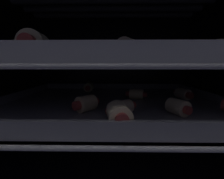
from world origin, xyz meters
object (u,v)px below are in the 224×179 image
(pig_in_blanket_lower_4, at_px, (89,87))
(pig_in_blanket_lower_5, at_px, (178,107))
(pig_in_blanket_upper_2, at_px, (110,56))
(pig_in_blanket_upper_3, at_px, (143,57))
(pig_in_blanket_upper_9, at_px, (34,44))
(pig_in_blanket_upper_10, at_px, (129,52))
(pig_in_blanket_lower_6, at_px, (183,94))
(baking_tray_upper, at_px, (112,61))
(pig_in_blanket_upper_4, at_px, (128,48))
(pig_in_blanket_upper_1, at_px, (97,55))
(baking_tray_lower, at_px, (112,101))
(pig_in_blanket_lower_3, at_px, (119,114))
(heating_element, at_px, (112,0))
(pig_in_blanket_lower_0, at_px, (86,103))
(pig_in_blanket_lower_7, at_px, (121,108))
(pig_in_blanket_lower_1, at_px, (136,94))
(pig_in_blanket_upper_7, at_px, (62,54))
(pig_in_blanket_upper_0, at_px, (41,54))
(oven_rack_upper, at_px, (112,65))
(oven_rack_lower, at_px, (112,105))
(pig_in_blanket_upper_8, at_px, (62,52))
(pig_in_blanket_upper_6, at_px, (99,53))

(pig_in_blanket_lower_4, bearing_deg, pig_in_blanket_lower_5, -49.50)
(pig_in_blanket_upper_2, xyz_separation_m, pig_in_blanket_upper_3, (0.10, 0.00, -0.00))
(pig_in_blanket_upper_9, relative_size, pig_in_blanket_upper_10, 0.83)
(pig_in_blanket_lower_4, height_order, pig_in_blanket_lower_6, pig_in_blanket_lower_4)
(baking_tray_upper, height_order, pig_in_blanket_upper_4, pig_in_blanket_upper_4)
(pig_in_blanket_upper_1, height_order, pig_in_blanket_upper_10, same)
(baking_tray_lower, xyz_separation_m, pig_in_blanket_lower_4, (-0.08, 0.12, 0.02))
(pig_in_blanket_lower_3, height_order, pig_in_blanket_lower_4, pig_in_blanket_lower_3)
(pig_in_blanket_upper_9, bearing_deg, pig_in_blanket_lower_3, -1.45)
(heating_element, relative_size, pig_in_blanket_lower_0, 8.96)
(pig_in_blanket_lower_7, bearing_deg, baking_tray_lower, 98.77)
(pig_in_blanket_lower_0, distance_m, pig_in_blanket_upper_10, 0.13)
(pig_in_blanket_lower_7, relative_size, pig_in_blanket_upper_10, 0.94)
(pig_in_blanket_lower_1, distance_m, pig_in_blanket_upper_2, 0.15)
(pig_in_blanket_lower_5, relative_size, pig_in_blanket_upper_2, 0.91)
(baking_tray_upper, relative_size, pig_in_blanket_upper_2, 8.76)
(pig_in_blanket_lower_5, distance_m, pig_in_blanket_upper_2, 0.27)
(pig_in_blanket_upper_2, xyz_separation_m, pig_in_blanket_upper_7, (-0.11, -0.09, 0.00))
(pig_in_blanket_upper_0, distance_m, pig_in_blanket_upper_4, 0.19)
(pig_in_blanket_upper_7, xyz_separation_m, pig_in_blanket_upper_9, (0.02, -0.17, 0.00))
(pig_in_blanket_lower_4, bearing_deg, pig_in_blanket_upper_4, -66.20)
(pig_in_blanket_upper_3, bearing_deg, oven_rack_upper, -128.46)
(heating_element, height_order, oven_rack_lower, heating_element)
(pig_in_blanket_lower_0, bearing_deg, pig_in_blanket_upper_9, -132.10)
(pig_in_blanket_lower_0, xyz_separation_m, pig_in_blanket_lower_3, (0.06, -0.06, 0.00))
(pig_in_blanket_upper_3, relative_size, pig_in_blanket_upper_8, 1.02)
(oven_rack_lower, bearing_deg, pig_in_blanket_lower_3, -85.33)
(oven_rack_upper, height_order, pig_in_blanket_upper_6, pig_in_blanket_upper_6)
(oven_rack_lower, bearing_deg, pig_in_blanket_lower_0, -117.55)
(baking_tray_lower, xyz_separation_m, pig_in_blanket_upper_2, (-0.01, 0.11, 0.11))
(pig_in_blanket_upper_4, bearing_deg, pig_in_blanket_lower_4, 113.80)
(pig_in_blanket_lower_0, distance_m, pig_in_blanket_upper_8, 0.12)
(pig_in_blanket_upper_3, height_order, pig_in_blanket_upper_8, pig_in_blanket_upper_8)
(pig_in_blanket_lower_1, bearing_deg, baking_tray_lower, -167.42)
(pig_in_blanket_lower_4, height_order, pig_in_blanket_upper_7, pig_in_blanket_upper_7)
(pig_in_blanket_lower_3, bearing_deg, pig_in_blanket_upper_0, 143.14)
(pig_in_blanket_lower_4, bearing_deg, pig_in_blanket_lower_3, -71.99)
(pig_in_blanket_upper_0, bearing_deg, pig_in_blanket_upper_8, -3.10)
(pig_in_blanket_upper_3, bearing_deg, pig_in_blanket_lower_5, -84.66)
(pig_in_blanket_upper_2, bearing_deg, pig_in_blanket_upper_7, -142.54)
(pig_in_blanket_upper_0, relative_size, pig_in_blanket_upper_3, 1.09)
(pig_in_blanket_upper_9, bearing_deg, pig_in_blanket_upper_3, 53.87)
(oven_rack_lower, relative_size, pig_in_blanket_lower_4, 8.89)
(pig_in_blanket_lower_0, xyz_separation_m, oven_rack_upper, (0.05, 0.09, 0.07))
(oven_rack_upper, bearing_deg, pig_in_blanket_lower_7, -81.23)
(pig_in_blanket_upper_7, bearing_deg, baking_tray_lower, -11.47)
(pig_in_blanket_lower_4, xyz_separation_m, oven_rack_upper, (0.08, -0.12, 0.07))
(heating_element, xyz_separation_m, pig_in_blanket_upper_1, (-0.04, 0.05, -0.11))
(pig_in_blanket_lower_0, bearing_deg, oven_rack_lower, 62.45)
(pig_in_blanket_lower_6, bearing_deg, heating_element, -174.91)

